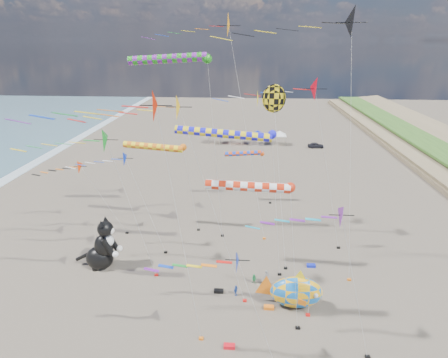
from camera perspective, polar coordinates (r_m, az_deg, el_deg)
delta_kite_0 at (r=22.96m, az=-16.13°, el=10.73°), size 12.73×2.30×19.93m
delta_kite_1 at (r=33.54m, az=-21.61°, el=5.19°), size 13.44×2.55×15.37m
delta_kite_2 at (r=23.37m, az=-1.41°, el=-13.05°), size 9.29×1.75×10.42m
delta_kite_3 at (r=44.26m, az=-22.28°, el=1.22°), size 9.57×1.83×9.50m
delta_kite_4 at (r=23.76m, az=16.93°, el=-6.86°), size 9.13×1.83×12.78m
delta_kite_5 at (r=37.72m, az=-17.36°, el=2.77°), size 9.76×1.79×12.17m
delta_kite_6 at (r=30.41m, az=17.85°, el=22.90°), size 13.65×2.72×25.26m
delta_kite_7 at (r=37.10m, az=0.12°, el=23.58°), size 12.86×2.68×25.31m
delta_kite_8 at (r=36.54m, az=15.37°, el=13.52°), size 12.91×2.64×19.36m
delta_kite_9 at (r=26.87m, az=-7.34°, el=10.87°), size 12.69×2.25×18.97m
windsock_0 at (r=24.89m, az=4.76°, el=-1.39°), size 7.70×0.74×13.21m
windsock_1 at (r=41.59m, az=-10.92°, el=5.13°), size 8.77×0.84×11.38m
windsock_2 at (r=49.44m, az=3.57°, el=4.14°), size 6.98×0.69×8.03m
windsock_3 at (r=38.17m, az=-8.44°, el=18.77°), size 9.88×0.96×21.24m
windsock_4 at (r=31.07m, az=0.65°, el=7.30°), size 10.29×0.79×15.23m
angelfish_kite at (r=33.63m, az=7.80°, el=12.63°), size 3.74×3.02×18.78m
cat_inflatable at (r=39.01m, az=-19.51°, el=-9.81°), size 4.45×2.40×5.86m
fish_inflatable at (r=33.21m, az=11.60°, el=-17.63°), size 6.25×2.51×4.07m
person_adult at (r=35.91m, az=6.95°, el=-15.69°), size 0.68×0.64×1.57m
child_green at (r=36.03m, az=4.94°, el=-15.97°), size 0.65×0.62×1.06m
child_blue at (r=34.56m, az=1.95°, el=-17.72°), size 0.58×0.70×1.12m
kite_bag_0 at (r=30.39m, az=0.89°, el=-25.64°), size 0.90×0.44×0.30m
kite_bag_1 at (r=35.12m, az=-0.87°, el=-17.82°), size 0.90×0.44×0.30m
kite_bag_2 at (r=33.69m, az=7.33°, el=-20.08°), size 0.90×0.44×0.30m
kite_bag_3 at (r=39.45m, az=14.03°, el=-13.56°), size 0.90×0.44×0.30m
tent_row at (r=81.18m, az=3.75°, el=7.85°), size 19.20×4.20×3.80m
parked_car at (r=81.41m, az=14.78°, el=5.36°), size 3.62×1.65×1.21m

